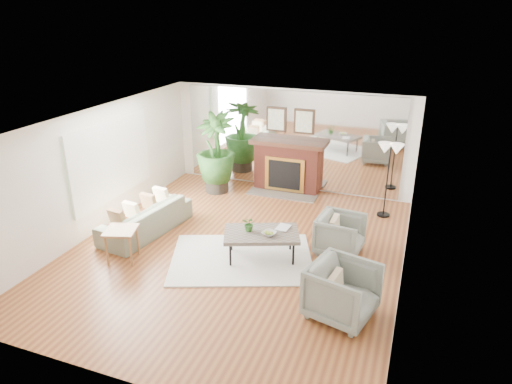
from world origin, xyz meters
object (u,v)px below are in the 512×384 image
at_px(armchair_front, 342,291).
at_px(potted_ficus, 216,150).
at_px(floor_lamp, 390,155).
at_px(side_table, 121,234).
at_px(fireplace, 287,165).
at_px(coffee_table, 261,234).
at_px(sofa, 146,218).
at_px(armchair_back, 340,234).

distance_m(armchair_front, potted_ficus, 5.50).
relative_size(armchair_front, floor_lamp, 0.56).
relative_size(side_table, potted_ficus, 0.34).
xyz_separation_m(fireplace, coffee_table, (0.54, -3.38, -0.17)).
height_order(fireplace, side_table, fireplace).
height_order(fireplace, floor_lamp, fireplace).
height_order(fireplace, sofa, fireplace).
bearing_deg(potted_ficus, fireplace, 21.91).
xyz_separation_m(armchair_front, potted_ficus, (-3.84, 3.89, 0.64)).
bearing_deg(armchair_back, armchair_front, -162.62).
distance_m(armchair_back, armchair_front, 1.93).
relative_size(fireplace, side_table, 3.03).
xyz_separation_m(coffee_table, side_table, (-2.34, -0.91, 0.03)).
height_order(armchair_front, side_table, armchair_front).
bearing_deg(coffee_table, armchair_front, -34.63).
relative_size(sofa, side_table, 3.07).
relative_size(sofa, potted_ficus, 1.04).
bearing_deg(sofa, side_table, 20.10).
bearing_deg(sofa, coffee_table, 94.24).
bearing_deg(potted_ficus, armchair_back, -30.05).
distance_m(fireplace, floor_lamp, 2.66).
distance_m(fireplace, side_table, 4.65).
bearing_deg(coffee_table, fireplace, 99.13).
xyz_separation_m(armchair_back, floor_lamp, (0.61, 1.96, 1.04)).
height_order(side_table, floor_lamp, floor_lamp).
xyz_separation_m(coffee_table, armchair_back, (1.30, 0.73, -0.12)).
bearing_deg(side_table, floor_lamp, 40.23).
xyz_separation_m(coffee_table, armchair_front, (1.68, -1.16, -0.07)).
relative_size(fireplace, floor_lamp, 1.24).
distance_m(armchair_back, side_table, 4.00).
relative_size(armchair_front, side_table, 1.38).
xyz_separation_m(sofa, side_table, (0.23, -1.11, 0.21)).
bearing_deg(coffee_table, sofa, 175.67).
bearing_deg(side_table, sofa, 101.53).
distance_m(armchair_front, floor_lamp, 3.98).
xyz_separation_m(sofa, floor_lamp, (4.48, 2.49, 1.11)).
height_order(sofa, armchair_back, armchair_back).
bearing_deg(coffee_table, potted_ficus, 128.38).
xyz_separation_m(armchair_front, side_table, (-4.02, 0.25, 0.09)).
distance_m(coffee_table, sofa, 2.58).
relative_size(fireplace, armchair_back, 2.49).
bearing_deg(floor_lamp, side_table, -139.77).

